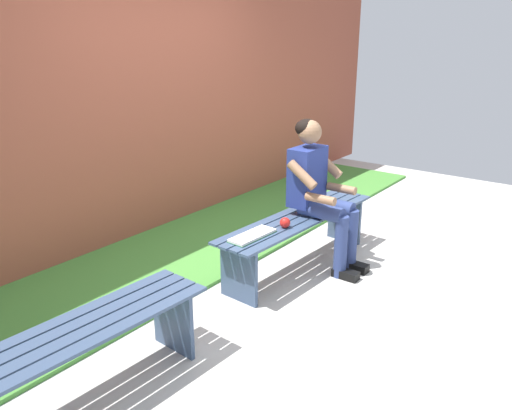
{
  "coord_description": "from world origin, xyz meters",
  "views": [
    {
      "loc": [
        3.43,
        2.15,
        1.94
      ],
      "look_at": [
        0.8,
        0.15,
        0.82
      ],
      "focal_mm": 35.57,
      "sensor_mm": 36.0,
      "label": 1
    }
  ],
  "objects_px": {
    "bench_near": "(299,229)",
    "person_seated": "(319,188)",
    "bench_far": "(58,358)",
    "apple": "(285,223)",
    "book_open": "(253,236)"
  },
  "relations": [
    {
      "from": "bench_near",
      "to": "book_open",
      "type": "bearing_deg",
      "value": -3.38
    },
    {
      "from": "apple",
      "to": "book_open",
      "type": "xyz_separation_m",
      "value": [
        0.31,
        -0.09,
        -0.03
      ]
    },
    {
      "from": "apple",
      "to": "bench_far",
      "type": "bearing_deg",
      "value": -1.47
    },
    {
      "from": "bench_far",
      "to": "book_open",
      "type": "xyz_separation_m",
      "value": [
        -1.69,
        -0.04,
        0.12
      ]
    },
    {
      "from": "bench_near",
      "to": "bench_far",
      "type": "height_order",
      "value": "same"
    },
    {
      "from": "apple",
      "to": "book_open",
      "type": "height_order",
      "value": "apple"
    },
    {
      "from": "book_open",
      "to": "bench_near",
      "type": "bearing_deg",
      "value": 179.24
    },
    {
      "from": "bench_near",
      "to": "apple",
      "type": "bearing_deg",
      "value": 10.06
    },
    {
      "from": "person_seated",
      "to": "book_open",
      "type": "xyz_separation_m",
      "value": [
        0.74,
        -0.14,
        -0.23
      ]
    },
    {
      "from": "bench_near",
      "to": "bench_far",
      "type": "bearing_deg",
      "value": 0.0
    },
    {
      "from": "bench_near",
      "to": "book_open",
      "type": "relative_size",
      "value": 4.31
    },
    {
      "from": "person_seated",
      "to": "apple",
      "type": "relative_size",
      "value": 14.92
    },
    {
      "from": "bench_near",
      "to": "book_open",
      "type": "height_order",
      "value": "book_open"
    },
    {
      "from": "apple",
      "to": "book_open",
      "type": "bearing_deg",
      "value": -15.53
    },
    {
      "from": "bench_near",
      "to": "person_seated",
      "type": "height_order",
      "value": "person_seated"
    }
  ]
}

